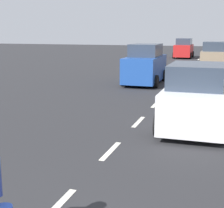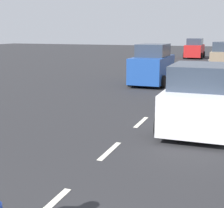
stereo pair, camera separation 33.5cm
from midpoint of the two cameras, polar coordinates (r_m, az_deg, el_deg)
ground_plane at (r=23.51m, az=13.20°, el=4.35°), size 96.00×96.00×0.00m
lane_center_line at (r=27.66m, az=14.28°, el=5.41°), size 0.14×46.40×0.01m
car_outgoing_ahead at (r=10.95m, az=14.86°, el=0.76°), size 2.05×3.93×2.01m
car_oncoming_third at (r=39.97m, az=13.65°, el=8.79°), size 2.04×4.10×2.16m
car_oncoming_second at (r=20.00m, az=7.16°, el=6.32°), size 2.01×4.26×2.25m
car_outgoing_far at (r=28.05m, az=18.14°, el=7.33°), size 2.01×3.94×2.17m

